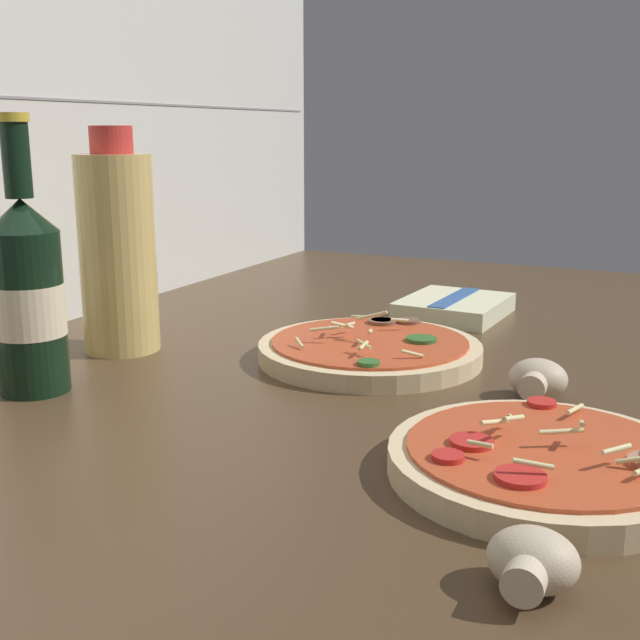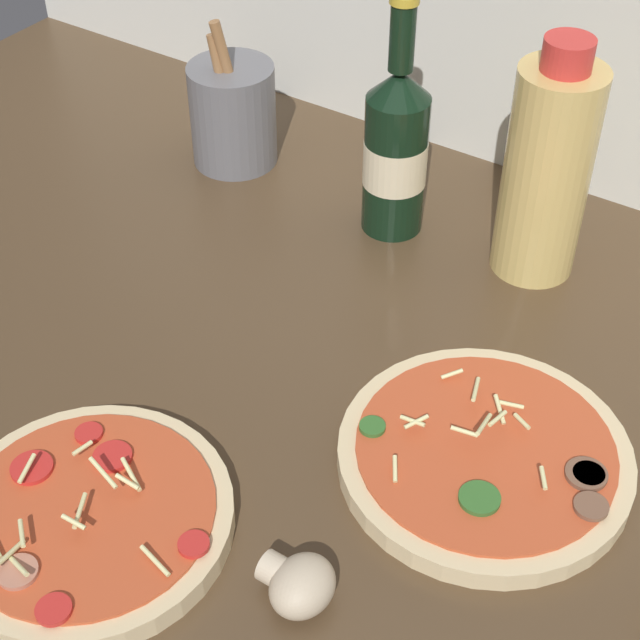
# 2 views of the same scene
# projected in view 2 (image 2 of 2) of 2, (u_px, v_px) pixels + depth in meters

# --- Properties ---
(counter_slab) EXTENTS (1.60, 0.90, 0.03)m
(counter_slab) POSITION_uv_depth(u_px,v_px,m) (348.00, 445.00, 0.83)
(counter_slab) COLOR #4C3823
(counter_slab) RESTS_ON ground
(pizza_near) EXTENTS (0.22, 0.22, 0.05)m
(pizza_near) POSITION_uv_depth(u_px,v_px,m) (89.00, 518.00, 0.74)
(pizza_near) COLOR beige
(pizza_near) RESTS_ON counter_slab
(pizza_far) EXTENTS (0.24, 0.24, 0.06)m
(pizza_far) POSITION_uv_depth(u_px,v_px,m) (485.00, 456.00, 0.79)
(pizza_far) COLOR beige
(pizza_far) RESTS_ON counter_slab
(beer_bottle) EXTENTS (0.07, 0.07, 0.25)m
(beer_bottle) POSITION_uv_depth(u_px,v_px,m) (396.00, 149.00, 0.98)
(beer_bottle) COLOR black
(beer_bottle) RESTS_ON counter_slab
(oil_bottle) EXTENTS (0.08, 0.08, 0.24)m
(oil_bottle) POSITION_uv_depth(u_px,v_px,m) (547.00, 170.00, 0.92)
(oil_bottle) COLOR #D6B766
(oil_bottle) RESTS_ON counter_slab
(mushroom_right) EXTENTS (0.06, 0.05, 0.04)m
(mushroom_right) POSITION_uv_depth(u_px,v_px,m) (299.00, 584.00, 0.69)
(mushroom_right) COLOR beige
(mushroom_right) RESTS_ON counter_slab
(utensil_crock) EXTENTS (0.10, 0.10, 0.17)m
(utensil_crock) POSITION_uv_depth(u_px,v_px,m) (233.00, 114.00, 1.10)
(utensil_crock) COLOR slate
(utensil_crock) RESTS_ON counter_slab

